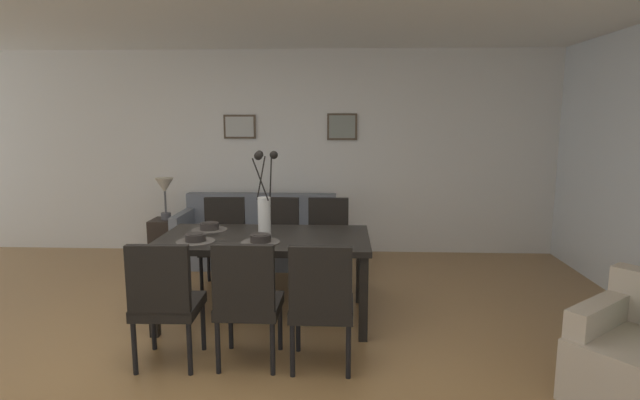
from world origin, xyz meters
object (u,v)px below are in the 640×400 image
Objects in this scene: framed_picture_center at (342,127)px; dining_chair_mid_left at (321,300)px; dining_chair_far_left at (247,298)px; side_table at (167,240)px; dining_chair_far_right at (278,238)px; framed_picture_left at (240,127)px; centerpiece_vase at (264,204)px; bowl_near_left at (196,237)px; sofa at (258,239)px; bowl_near_right at (209,226)px; dining_table at (265,245)px; dining_chair_mid_right at (328,239)px; table_lamp at (165,189)px; dining_chair_near_right at (224,238)px; dining_chair_near_left at (165,298)px; bowl_far_left at (261,238)px.

dining_chair_mid_left is at bearing -92.32° from framed_picture_center.
side_table is at bearing 119.88° from dining_chair_far_left.
framed_picture_left reaches higher than dining_chair_far_right.
dining_chair_far_right is 1.02m from centerpiece_vase.
bowl_near_left is (-0.55, 0.66, 0.27)m from dining_chair_far_left.
bowl_near_right is at bearing -96.55° from sofa.
dining_chair_mid_left is at bearing -59.53° from dining_table.
bowl_near_right is (-1.06, -0.66, 0.27)m from dining_chair_mid_right.
dining_chair_far_left is 3.04m from table_lamp.
framed_picture_center reaches higher than table_lamp.
dining_chair_near_right is 0.70m from bowl_near_right.
dining_chair_near_right is 1.09m from dining_chair_mid_right.
table_lamp is (-0.00, 0.00, 0.63)m from side_table.
dining_chair_near_left reaches higher than side_table.
bowl_far_left is 2.46m from table_lamp.
framed_picture_center is at bearing 87.68° from dining_chair_mid_left.
side_table is (-1.49, 1.95, -0.52)m from bowl_far_left.
dining_chair_near_right is at bearing 108.44° from dining_chair_far_left.
sofa is (-0.89, 2.66, -0.23)m from dining_chair_mid_left.
framed_picture_center is at bearing 78.31° from dining_chair_far_left.
dining_chair_far_left is at bearing -63.30° from bowl_near_right.
dining_chair_mid_left reaches higher than bowl_far_left.
sofa is at bearing 111.97° from dining_chair_far_right.
dining_chair_near_left is at bearing -121.59° from dining_table.
framed_picture_left reaches higher than dining_chair_mid_right.
dining_chair_far_right is 2.23× the size of framed_picture_left.
dining_chair_far_left reaches higher than dining_table.
bowl_far_left is 0.09× the size of sofa.
centerpiece_vase is at bearing -78.33° from sofa.
dining_chair_far_left is 1.00× the size of dining_chair_mid_right.
table_lamp is at bearing 150.07° from dining_chair_far_right.
framed_picture_left reaches higher than dining_chair_far_left.
dining_chair_near_left is at bearing -91.78° from bowl_near_left.
dining_table is 4.37× the size of framed_picture_left.
dining_chair_far_left reaches higher than bowl_far_left.
bowl_far_left is (-0.00, -0.22, -0.24)m from centerpiece_vase.
dining_chair_far_right is at bearing -115.92° from framed_picture_center.
dining_chair_far_right reaches higher than bowl_near_left.
dining_chair_mid_left reaches higher than side_table.
dining_chair_far_left is 2.23× the size of framed_picture_left.
framed_picture_center is at bearing 84.47° from dining_chair_mid_right.
centerpiece_vase is 1.79× the size of framed_picture_left.
dining_chair_far_left is 0.90m from bowl_near_left.
dining_chair_far_right reaches higher than sofa.
dining_chair_far_right is at bearing 90.34° from bowl_far_left.
dining_chair_far_right is at bearing 90.49° from centerpiece_vase.
dining_chair_far_right is 0.49× the size of sofa.
dining_chair_near_left is 2.82m from side_table.
framed_picture_left is (-0.66, 2.24, 0.97)m from dining_table.
bowl_far_left is at bearing -90.24° from centerpiece_vase.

